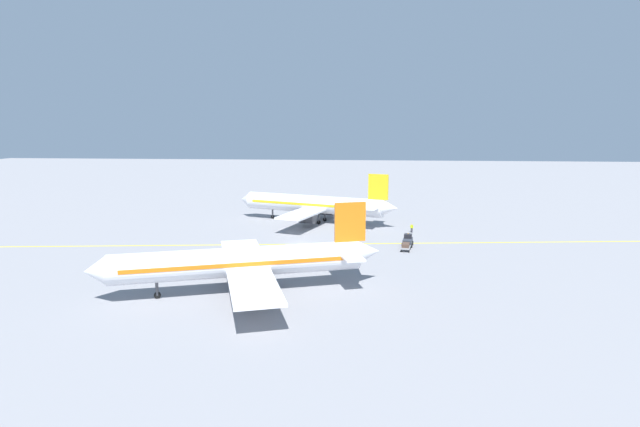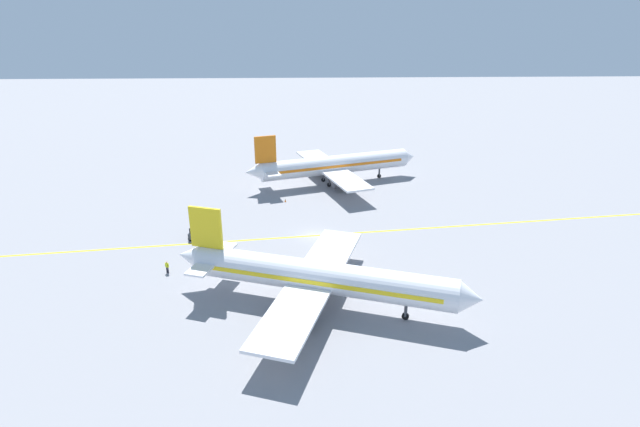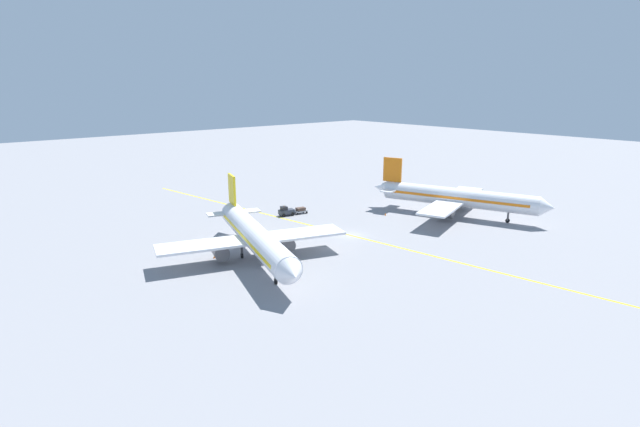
{
  "view_description": "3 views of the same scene",
  "coord_description": "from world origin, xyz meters",
  "px_view_note": "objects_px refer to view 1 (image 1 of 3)",
  "views": [
    {
      "loc": [
        -82.26,
        -9.99,
        20.29
      ],
      "look_at": [
        4.68,
        -2.6,
        4.53
      ],
      "focal_mm": 28.0,
      "sensor_mm": 36.0,
      "label": 1
    },
    {
      "loc": [
        68.73,
        -1.87,
        31.23
      ],
      "look_at": [
        -1.32,
        0.75,
        3.07
      ],
      "focal_mm": 28.0,
      "sensor_mm": 36.0,
      "label": 2
    },
    {
      "loc": [
        58.22,
        58.8,
        25.39
      ],
      "look_at": [
        5.21,
        -1.88,
        4.41
      ],
      "focal_mm": 28.0,
      "sensor_mm": 36.0,
      "label": 3
    }
  ],
  "objects_px": {
    "baggage_tug_dark": "(408,241)",
    "ground_crew_worker": "(412,228)",
    "baggage_cart_trailing": "(406,246)",
    "traffic_cone_near_nose": "(325,268)",
    "airplane_at_gate": "(243,263)",
    "airplane_adjacent_stand": "(315,205)",
    "traffic_cone_mid_apron": "(339,218)"
  },
  "relations": [
    {
      "from": "baggage_tug_dark",
      "to": "traffic_cone_mid_apron",
      "type": "bearing_deg",
      "value": 28.68
    },
    {
      "from": "baggage_tug_dark",
      "to": "baggage_cart_trailing",
      "type": "relative_size",
      "value": 1.15
    },
    {
      "from": "baggage_tug_dark",
      "to": "traffic_cone_near_nose",
      "type": "distance_m",
      "value": 19.78
    },
    {
      "from": "baggage_cart_trailing",
      "to": "ground_crew_worker",
      "type": "bearing_deg",
      "value": -9.25
    },
    {
      "from": "airplane_at_gate",
      "to": "traffic_cone_near_nose",
      "type": "height_order",
      "value": "airplane_at_gate"
    },
    {
      "from": "ground_crew_worker",
      "to": "traffic_cone_near_nose",
      "type": "relative_size",
      "value": 3.05
    },
    {
      "from": "baggage_tug_dark",
      "to": "ground_crew_worker",
      "type": "relative_size",
      "value": 1.92
    },
    {
      "from": "baggage_cart_trailing",
      "to": "traffic_cone_near_nose",
      "type": "height_order",
      "value": "baggage_cart_trailing"
    },
    {
      "from": "traffic_cone_mid_apron",
      "to": "baggage_tug_dark",
      "type": "bearing_deg",
      "value": -151.32
    },
    {
      "from": "baggage_cart_trailing",
      "to": "traffic_cone_mid_apron",
      "type": "bearing_deg",
      "value": 24.62
    },
    {
      "from": "baggage_tug_dark",
      "to": "ground_crew_worker",
      "type": "xyz_separation_m",
      "value": [
        10.69,
        -1.68,
        0.01
      ]
    },
    {
      "from": "baggage_tug_dark",
      "to": "traffic_cone_mid_apron",
      "type": "height_order",
      "value": "baggage_tug_dark"
    },
    {
      "from": "airplane_at_gate",
      "to": "baggage_tug_dark",
      "type": "bearing_deg",
      "value": -41.22
    },
    {
      "from": "traffic_cone_near_nose",
      "to": "traffic_cone_mid_apron",
      "type": "distance_m",
      "value": 38.37
    },
    {
      "from": "baggage_cart_trailing",
      "to": "traffic_cone_near_nose",
      "type": "distance_m",
      "value": 17.01
    },
    {
      "from": "traffic_cone_mid_apron",
      "to": "airplane_at_gate",
      "type": "bearing_deg",
      "value": 169.12
    },
    {
      "from": "airplane_adjacent_stand",
      "to": "ground_crew_worker",
      "type": "height_order",
      "value": "airplane_adjacent_stand"
    },
    {
      "from": "airplane_adjacent_stand",
      "to": "baggage_cart_trailing",
      "type": "bearing_deg",
      "value": -142.96
    },
    {
      "from": "ground_crew_worker",
      "to": "baggage_cart_trailing",
      "type": "bearing_deg",
      "value": 170.75
    },
    {
      "from": "airplane_at_gate",
      "to": "baggage_cart_trailing",
      "type": "bearing_deg",
      "value": -44.39
    },
    {
      "from": "ground_crew_worker",
      "to": "traffic_cone_mid_apron",
      "type": "distance_m",
      "value": 19.2
    },
    {
      "from": "ground_crew_worker",
      "to": "baggage_tug_dark",
      "type": "bearing_deg",
      "value": 171.04
    },
    {
      "from": "airplane_adjacent_stand",
      "to": "baggage_cart_trailing",
      "type": "xyz_separation_m",
      "value": [
        -22.39,
        -16.9,
        -2.95
      ]
    },
    {
      "from": "traffic_cone_mid_apron",
      "to": "ground_crew_worker",
      "type": "bearing_deg",
      "value": -131.18
    },
    {
      "from": "baggage_cart_trailing",
      "to": "airplane_at_gate",
      "type": "bearing_deg",
      "value": 135.61
    },
    {
      "from": "airplane_adjacent_stand",
      "to": "ground_crew_worker",
      "type": "relative_size",
      "value": 20.6
    },
    {
      "from": "airplane_at_gate",
      "to": "airplane_adjacent_stand",
      "type": "relative_size",
      "value": 1.0
    },
    {
      "from": "airplane_at_gate",
      "to": "baggage_cart_trailing",
      "type": "xyz_separation_m",
      "value": [
        21.97,
        -21.5,
        -2.95
      ]
    },
    {
      "from": "ground_crew_worker",
      "to": "traffic_cone_mid_apron",
      "type": "xyz_separation_m",
      "value": [
        12.64,
        14.45,
        -0.63
      ]
    },
    {
      "from": "airplane_adjacent_stand",
      "to": "baggage_cart_trailing",
      "type": "distance_m",
      "value": 28.21
    },
    {
      "from": "airplane_at_gate",
      "to": "airplane_adjacent_stand",
      "type": "height_order",
      "value": "same"
    },
    {
      "from": "baggage_tug_dark",
      "to": "traffic_cone_mid_apron",
      "type": "relative_size",
      "value": 5.85
    }
  ]
}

